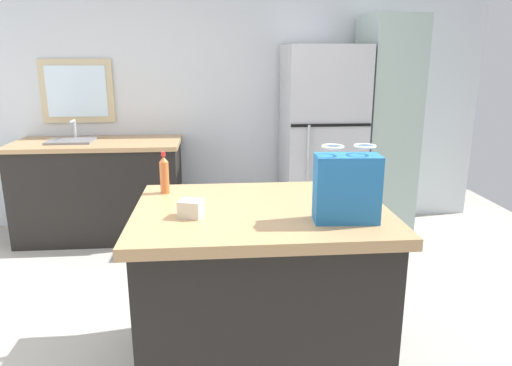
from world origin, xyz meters
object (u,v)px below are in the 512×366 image
(kitchen_island, at_px, (261,288))
(shopping_bag, at_px, (347,188))
(small_box, at_px, (191,209))
(refrigerator, at_px, (321,142))
(tall_cabinet, at_px, (384,128))
(bottle, at_px, (164,175))

(kitchen_island, relative_size, shopping_bag, 3.56)
(shopping_bag, height_order, small_box, shopping_bag)
(kitchen_island, distance_m, shopping_bag, 0.76)
(refrigerator, relative_size, tall_cabinet, 0.87)
(refrigerator, relative_size, small_box, 16.46)
(refrigerator, bearing_deg, bottle, -126.67)
(kitchen_island, xyz_separation_m, small_box, (-0.35, -0.11, 0.50))
(refrigerator, height_order, tall_cabinet, tall_cabinet)
(shopping_bag, bearing_deg, bottle, 148.50)
(tall_cabinet, bearing_deg, bottle, -137.62)
(refrigerator, height_order, shopping_bag, refrigerator)
(bottle, bearing_deg, shopping_bag, -31.50)
(kitchen_island, bearing_deg, tall_cabinet, 56.00)
(small_box, distance_m, bottle, 0.46)
(refrigerator, height_order, small_box, refrigerator)
(refrigerator, bearing_deg, small_box, -117.43)
(kitchen_island, distance_m, small_box, 0.62)
(bottle, bearing_deg, small_box, -68.63)
(refrigerator, height_order, bottle, refrigerator)
(kitchen_island, distance_m, tall_cabinet, 2.51)
(kitchen_island, height_order, refrigerator, refrigerator)
(shopping_bag, xyz_separation_m, small_box, (-0.72, 0.12, -0.12))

